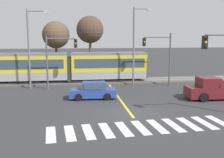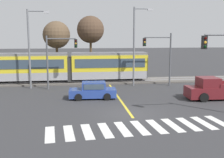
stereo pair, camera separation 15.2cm
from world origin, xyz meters
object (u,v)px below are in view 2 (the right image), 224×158
traffic_light_far_left (58,54)px  traffic_light_far_right (161,52)px  bare_tree_east (91,30)px  bare_tree_west (56,35)px  street_lamp_west (31,44)px  street_lamp_centre (136,42)px  sedan_crossing (93,91)px  light_rail_tram (70,66)px  pickup_truck (215,90)px

traffic_light_far_left → traffic_light_far_right: (11.29, 0.35, 0.10)m
traffic_light_far_left → bare_tree_east: bearing=65.1°
bare_tree_west → street_lamp_west: bearing=-103.8°
street_lamp_west → traffic_light_far_left: bearing=-13.9°
street_lamp_west → street_lamp_centre: 11.31m
traffic_light_far_left → traffic_light_far_right: 11.30m
sedan_crossing → traffic_light_far_right: traffic_light_far_right is taller
sedan_crossing → bare_tree_east: bearing=87.3°
traffic_light_far_left → light_rail_tram: bearing=73.3°
sedan_crossing → bare_tree_west: bare_tree_west is taller
sedan_crossing → bare_tree_west: 15.72m
pickup_truck → bare_tree_east: bearing=123.8°
pickup_truck → street_lamp_centre: street_lamp_centre is taller
pickup_truck → bare_tree_west: bearing=132.6°
traffic_light_far_left → bare_tree_east: (3.96, 8.54, 2.61)m
street_lamp_centre → sedan_crossing: bearing=-131.2°
pickup_truck → street_lamp_west: bearing=156.5°
light_rail_tram → street_lamp_centre: size_ratio=2.12×
light_rail_tram → street_lamp_west: size_ratio=2.22×
sedan_crossing → traffic_light_far_left: size_ratio=0.76×
traffic_light_far_right → bare_tree_west: 15.09m
street_lamp_west → light_rail_tram: bearing=38.3°
bare_tree_west → street_lamp_centre: bearing=-42.5°
sedan_crossing → street_lamp_centre: 8.99m
light_rail_tram → bare_tree_west: size_ratio=2.45×
traffic_light_far_left → bare_tree_east: 9.76m
pickup_truck → street_lamp_centre: 10.36m
pickup_truck → sedan_crossing: bearing=171.1°
sedan_crossing → bare_tree_east: 14.67m
pickup_truck → traffic_light_far_right: 8.17m
light_rail_tram → street_lamp_west: 5.68m
bare_tree_east → sedan_crossing: bearing=-92.7°
light_rail_tram → sedan_crossing: (2.18, -8.76, -1.35)m
street_lamp_centre → bare_tree_west: street_lamp_centre is taller
sedan_crossing → street_lamp_west: bearing=137.0°
sedan_crossing → light_rail_tram: bearing=103.9°
traffic_light_far_right → street_lamp_centre: size_ratio=0.68×
street_lamp_west → bare_tree_west: street_lamp_west is taller
street_lamp_west → bare_tree_east: size_ratio=1.01×
street_lamp_centre → traffic_light_far_left: bearing=-173.4°
street_lamp_west → bare_tree_west: (2.14, 8.70, 0.92)m
traffic_light_far_left → street_lamp_west: 3.04m
light_rail_tram → bare_tree_east: bare_tree_east is taller
pickup_truck → street_lamp_centre: bearing=126.3°
sedan_crossing → pickup_truck: 10.98m
sedan_crossing → bare_tree_east: (0.65, 13.52, 5.67)m
street_lamp_centre → bare_tree_west: bearing=137.5°
pickup_truck → bare_tree_east: (-10.20, 15.23, 5.53)m
pickup_truck → traffic_light_far_right: (-2.87, 7.04, 3.02)m
sedan_crossing → traffic_light_far_left: traffic_light_far_left is taller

